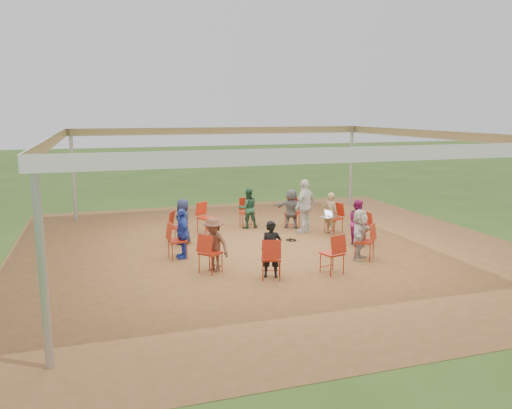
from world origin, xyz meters
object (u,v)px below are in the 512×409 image
object	(u,v)px
chair_5	(178,241)
cable_coil	(291,240)
chair_6	(210,253)
person_seated_1	(291,208)
chair_9	(365,242)
person_seated_7	(360,234)
chair_2	(247,213)
person_seated_2	(248,208)
chair_8	(332,254)
chair_0	(334,218)
person_seated_5	(214,244)
chair_7	(271,259)
person_seated_8	(358,222)
person_seated_6	(271,249)
chair_1	(292,213)
chair_10	(362,228)
laptop	(327,215)
standing_person	(305,206)
chair_4	(179,228)
chair_3	(206,218)
person_seated_4	(182,233)
person_seated_0	(331,213)
person_seated_3	(183,222)

from	to	relation	value
chair_5	cable_coil	distance (m)	3.39
chair_6	cable_coil	bearing A→B (deg)	88.31
person_seated_1	chair_5	bearing A→B (deg)	64.81
chair_9	person_seated_7	distance (m)	0.21
chair_2	person_seated_2	distance (m)	0.21
chair_5	chair_8	distance (m)	3.76
chair_6	chair_9	world-z (taller)	same
chair_2	chair_0	bearing A→B (deg)	147.27
chair_5	person_seated_5	distance (m)	1.38
chair_7	person_seated_8	distance (m)	3.67
person_seated_6	chair_1	bearing A→B (deg)	81.61
chair_1	chair_10	distance (m)	2.69
laptop	person_seated_6	bearing A→B (deg)	115.48
chair_2	person_seated_5	world-z (taller)	person_seated_5
person_seated_7	standing_person	distance (m)	2.91
chair_4	standing_person	size ratio (longest dim) A/B	0.57
chair_5	chair_6	size ratio (longest dim) A/B	1.00
chair_5	person_seated_5	size ratio (longest dim) A/B	0.73
chair_0	chair_9	size ratio (longest dim) A/B	1.00
person_seated_5	chair_6	bearing A→B (deg)	-90.00
chair_7	cable_coil	xyz separation A→B (m)	(1.60, 2.87, -0.43)
chair_7	chair_10	world-z (taller)	same
chair_3	chair_0	bearing A→B (deg)	130.91
person_seated_4	laptop	distance (m)	4.53
chair_3	person_seated_4	world-z (taller)	person_seated_4
person_seated_2	chair_8	bearing A→B (deg)	98.39
laptop	chair_3	bearing A→B (deg)	46.10
chair_4	chair_7	xyz separation A→B (m)	(1.42, -3.48, 0.00)
chair_8	cable_coil	size ratio (longest dim) A/B	2.51
chair_9	cable_coil	bearing A→B (deg)	67.83
chair_4	cable_coil	size ratio (longest dim) A/B	2.51
chair_0	person_seated_4	distance (m)	4.81
chair_9	person_seated_7	xyz separation A→B (m)	(-0.09, 0.08, 0.17)
cable_coil	person_seated_0	bearing A→B (deg)	15.54
chair_6	chair_7	xyz separation A→B (m)	(1.15, -0.80, 0.00)
chair_0	chair_2	world-z (taller)	same
chair_9	person_seated_8	size ratio (longest dim) A/B	0.73
person_seated_3	standing_person	bearing A→B (deg)	120.07
chair_10	person_seated_2	size ratio (longest dim) A/B	0.73
chair_2	chair_8	world-z (taller)	same
chair_0	chair_4	xyz separation A→B (m)	(-4.52, 0.18, 0.00)
chair_5	person_seated_3	distance (m)	1.38
person_seated_3	person_seated_2	bearing A→B (deg)	147.27
person_seated_0	person_seated_6	distance (m)	4.31
chair_10	person_seated_7	size ratio (longest dim) A/B	0.73
chair_0	person_seated_8	world-z (taller)	person_seated_8
chair_3	person_seated_0	size ratio (longest dim) A/B	0.73
chair_1	person_seated_1	world-z (taller)	person_seated_1
chair_4	person_seated_6	size ratio (longest dim) A/B	0.73
chair_8	cable_coil	world-z (taller)	chair_8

